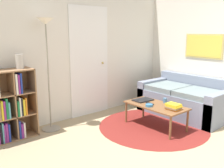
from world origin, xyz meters
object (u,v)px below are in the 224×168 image
(laptop, at_px, (143,100))
(cup, at_px, (165,101))
(bookshelf, at_px, (0,109))
(floor_lamp, at_px, (47,44))
(coffee_table, at_px, (156,107))
(vase_on_shelf, at_px, (19,61))
(bowl, at_px, (149,105))
(couch, at_px, (186,100))

(laptop, xyz_separation_m, cup, (0.17, -0.35, 0.03))
(bookshelf, xyz_separation_m, laptop, (2.19, -0.80, -0.09))
(floor_lamp, bearing_deg, coffee_table, -37.23)
(coffee_table, height_order, vase_on_shelf, vase_on_shelf)
(coffee_table, bearing_deg, cup, -10.27)
(bookshelf, xyz_separation_m, bowl, (2.00, -1.11, -0.08))
(laptop, relative_size, vase_on_shelf, 1.61)
(laptop, relative_size, cup, 4.01)
(bookshelf, relative_size, couch, 0.64)
(bowl, height_order, cup, cup)
(floor_lamp, distance_m, vase_on_shelf, 0.49)
(coffee_table, distance_m, vase_on_shelf, 2.28)
(bookshelf, distance_m, cup, 2.63)
(floor_lamp, bearing_deg, cup, -34.51)
(coffee_table, xyz_separation_m, bowl, (-0.16, 0.01, 0.06))
(couch, relative_size, bowl, 13.41)
(cup, xyz_separation_m, vase_on_shelf, (-2.02, 1.15, 0.72))
(bookshelf, height_order, couch, bookshelf)
(floor_lamp, distance_m, cup, 2.16)
(bookshelf, relative_size, cup, 12.11)
(floor_lamp, height_order, couch, floor_lamp)
(bowl, xyz_separation_m, vase_on_shelf, (-1.66, 1.11, 0.75))
(bowl, height_order, vase_on_shelf, vase_on_shelf)
(floor_lamp, height_order, vase_on_shelf, floor_lamp)
(vase_on_shelf, bearing_deg, couch, -20.42)
(floor_lamp, relative_size, vase_on_shelf, 8.30)
(bookshelf, bearing_deg, cup, -26.00)
(couch, bearing_deg, cup, -172.43)
(floor_lamp, xyz_separation_m, bowl, (1.24, -1.05, -0.99))
(laptop, height_order, bowl, bowl)
(coffee_table, bearing_deg, bookshelf, 152.71)
(couch, xyz_separation_m, cup, (-0.79, -0.11, 0.16))
(couch, relative_size, cup, 18.82)
(laptop, bearing_deg, vase_on_shelf, 156.60)
(couch, relative_size, laptop, 4.69)
(couch, height_order, laptop, couch)
(laptop, bearing_deg, coffee_table, -94.93)
(bookshelf, relative_size, vase_on_shelf, 4.86)
(laptop, height_order, vase_on_shelf, vase_on_shelf)
(vase_on_shelf, bearing_deg, bookshelf, 179.93)
(couch, xyz_separation_m, bowl, (-1.15, -0.06, 0.13))
(floor_lamp, relative_size, bowl, 14.74)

